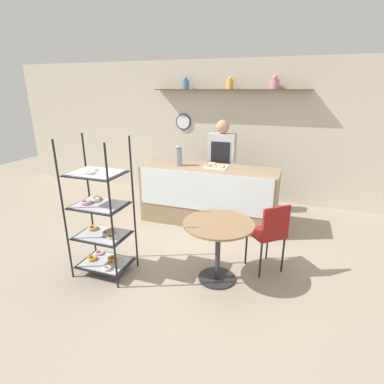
{
  "coord_description": "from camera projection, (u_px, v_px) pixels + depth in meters",
  "views": [
    {
      "loc": [
        1.29,
        -3.23,
        2.17
      ],
      "look_at": [
        0.0,
        0.46,
        0.82
      ],
      "focal_mm": 28.0,
      "sensor_mm": 36.0,
      "label": 1
    }
  ],
  "objects": [
    {
      "name": "person_worker",
      "position": [
        221.0,
        163.0,
        5.33
      ],
      "size": [
        0.47,
        0.24,
        1.67
      ],
      "color": "#282833",
      "rests_on": "ground_plane"
    },
    {
      "name": "back_wall",
      "position": [
        229.0,
        131.0,
        5.93
      ],
      "size": [
        10.0,
        0.3,
        2.7
      ],
      "color": "beige",
      "rests_on": "ground_plane"
    },
    {
      "name": "cafe_chair",
      "position": [
        270.0,
        231.0,
        3.58
      ],
      "size": [
        0.54,
        0.54,
        0.9
      ],
      "rotation": [
        0.0,
        0.0,
        3.86
      ],
      "color": "black",
      "rests_on": "ground_plane"
    },
    {
      "name": "cafe_table",
      "position": [
        218.0,
        237.0,
        3.42
      ],
      "size": [
        0.81,
        0.81,
        0.74
      ],
      "color": "#262628",
      "rests_on": "ground_plane"
    },
    {
      "name": "ground_plane",
      "position": [
        181.0,
        260.0,
        3.99
      ],
      "size": [
        14.0,
        14.0,
        0.0
      ],
      "primitive_type": "plane",
      "color": "gray"
    },
    {
      "name": "pastry_rack",
      "position": [
        101.0,
        220.0,
        3.53
      ],
      "size": [
        0.65,
        0.49,
        1.67
      ],
      "color": "black",
      "rests_on": "ground_plane"
    },
    {
      "name": "coffee_carafe",
      "position": [
        178.0,
        156.0,
        4.92
      ],
      "size": [
        0.12,
        0.12,
        0.33
      ],
      "color": "gray",
      "rests_on": "display_counter"
    },
    {
      "name": "donut_tray_counter",
      "position": [
        216.0,
        166.0,
        4.86
      ],
      "size": [
        0.37,
        0.33,
        0.05
      ],
      "color": "white",
      "rests_on": "display_counter"
    },
    {
      "name": "display_counter",
      "position": [
        209.0,
        195.0,
        5.0
      ],
      "size": [
        2.23,
        0.7,
        0.96
      ],
      "color": "#937A5B",
      "rests_on": "ground_plane"
    }
  ]
}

